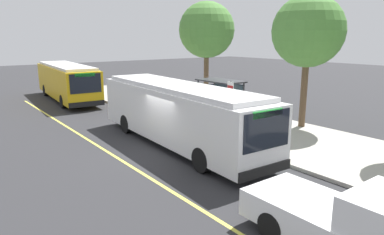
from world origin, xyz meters
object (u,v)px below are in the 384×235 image
Objects in this scene: route_sign_post at (230,101)px; pedestrian_commuter at (220,110)px; transit_bus_main at (178,112)px; waiting_bench at (219,113)px; pickup_truck at (363,229)px; transit_bus_second at (67,81)px.

pedestrian_commuter is at bearing 154.88° from route_sign_post.
transit_bus_main is 5.13m from waiting_bench.
transit_bus_main is at bearing -73.95° from pedestrian_commuter.
pickup_truck is at bearing -27.73° from waiting_bench.
transit_bus_main is 4.16× the size of route_sign_post.
transit_bus_second is 25.93m from pickup_truck.
transit_bus_second is 2.09× the size of pickup_truck.
transit_bus_main is at bearing -64.50° from waiting_bench.
transit_bus_main reaches higher than pedestrian_commuter.
route_sign_post reaches higher than pickup_truck.
transit_bus_main is 2.15× the size of pickup_truck.
transit_bus_second is (-15.81, -0.21, -0.00)m from transit_bus_main.
transit_bus_main is at bearing -101.62° from route_sign_post.
pickup_truck is (25.86, -1.67, -0.76)m from transit_bus_second.
pedestrian_commuter is (-1.03, 3.59, -0.50)m from transit_bus_main.
route_sign_post is (2.75, -1.71, 1.32)m from waiting_bench.
route_sign_post is at bearing -31.91° from waiting_bench.
waiting_bench is (-12.22, 6.42, -0.22)m from pickup_truck.
route_sign_post is at bearing 10.52° from transit_bus_second.
waiting_bench is at bearing 19.22° from transit_bus_second.
transit_bus_main is at bearing 0.77° from transit_bus_second.
route_sign_post reaches higher than pedestrian_commuter.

